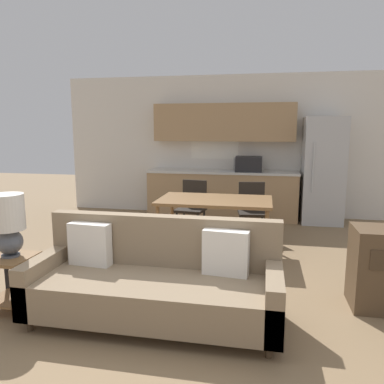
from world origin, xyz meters
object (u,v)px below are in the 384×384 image
object	(u,v)px
table_lamp	(8,221)
dining_chair_far_right	(252,208)
refrigerator	(323,171)
couch	(156,282)
dining_chair_far_left	(192,205)
dining_table	(215,204)
side_table	(10,275)

from	to	relation	value
table_lamp	dining_chair_far_right	world-z (taller)	table_lamp
refrigerator	table_lamp	distance (m)	5.22
couch	table_lamp	bearing A→B (deg)	-175.40
dining_chair_far_right	dining_chair_far_left	size ratio (longest dim) A/B	1.00
dining_table	side_table	distance (m)	2.60
dining_chair_far_left	refrigerator	bearing A→B (deg)	38.68
couch	table_lamp	xyz separation A→B (m)	(-1.35, -0.11, 0.51)
table_lamp	refrigerator	bearing A→B (deg)	51.11
couch	side_table	size ratio (longest dim) A/B	4.14
dining_table	side_table	bearing A→B (deg)	-129.23
dining_chair_far_right	refrigerator	bearing A→B (deg)	39.90
couch	refrigerator	bearing A→B (deg)	64.01
refrigerator	couch	bearing A→B (deg)	-115.99
dining_table	couch	bearing A→B (deg)	-98.26
dining_chair_far_right	couch	bearing A→B (deg)	-113.86
dining_table	couch	xyz separation A→B (m)	(-0.27, -1.87, -0.35)
refrigerator	couch	distance (m)	4.44
dining_table	side_table	xyz separation A→B (m)	(-1.63, -2.00, -0.34)
couch	dining_chair_far_right	world-z (taller)	couch
refrigerator	side_table	distance (m)	5.27
refrigerator	dining_chair_far_right	size ratio (longest dim) A/B	2.16
dining_table	dining_chair_far_left	world-z (taller)	dining_chair_far_left
table_lamp	dining_chair_far_right	distance (m)	3.47
refrigerator	dining_chair_far_right	distance (m)	1.83
couch	dining_table	bearing A→B (deg)	81.74
dining_chair_far_right	side_table	bearing A→B (deg)	-135.40
table_lamp	dining_chair_far_left	size ratio (longest dim) A/B	0.66
couch	dining_chair_far_left	distance (m)	2.69
dining_chair_far_left	dining_chair_far_right	bearing A→B (deg)	4.89
couch	side_table	distance (m)	1.36
refrigerator	table_lamp	world-z (taller)	refrigerator
couch	dining_chair_far_left	size ratio (longest dim) A/B	2.49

